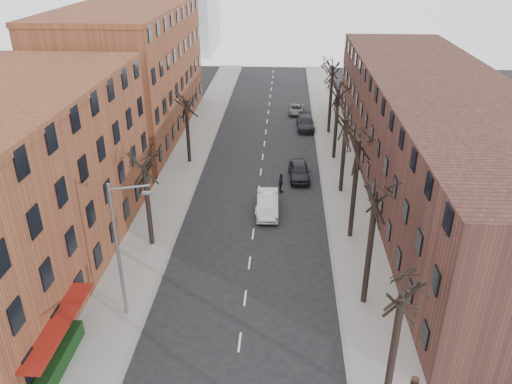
# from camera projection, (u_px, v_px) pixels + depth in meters

# --- Properties ---
(sidewalk_left) EXTENTS (4.00, 90.00, 0.15)m
(sidewalk_left) POSITION_uv_depth(u_px,v_px,m) (188.00, 158.00, 53.31)
(sidewalk_left) COLOR gray
(sidewalk_left) RESTS_ON ground
(sidewalk_right) EXTENTS (4.00, 90.00, 0.15)m
(sidewalk_right) POSITION_uv_depth(u_px,v_px,m) (338.00, 162.00, 52.45)
(sidewalk_right) COLOR gray
(sidewalk_right) RESTS_ON ground
(building_left_near) EXTENTS (12.00, 26.00, 12.00)m
(building_left_near) POSITION_uv_depth(u_px,v_px,m) (9.00, 189.00, 33.23)
(building_left_near) COLOR brown
(building_left_near) RESTS_ON ground
(building_left_far) EXTENTS (12.00, 28.00, 14.00)m
(building_left_far) POSITION_uv_depth(u_px,v_px,m) (131.00, 73.00, 58.68)
(building_left_far) COLOR brown
(building_left_far) RESTS_ON ground
(building_right) EXTENTS (12.00, 50.00, 10.00)m
(building_right) POSITION_uv_depth(u_px,v_px,m) (435.00, 135.00, 45.36)
(building_right) COLOR #4E2C24
(building_right) RESTS_ON ground
(awning_left) EXTENTS (1.20, 7.00, 0.15)m
(awning_left) POSITION_uv_depth(u_px,v_px,m) (67.00, 361.00, 27.52)
(awning_left) COLOR maroon
(awning_left) RESTS_ON ground
(hedge) EXTENTS (0.80, 6.00, 1.00)m
(hedge) POSITION_uv_depth(u_px,v_px,m) (55.00, 366.00, 26.34)
(hedge) COLOR black
(hedge) RESTS_ON sidewalk_left
(tree_right_b) EXTENTS (5.20, 5.20, 10.80)m
(tree_right_b) POSITION_uv_depth(u_px,v_px,m) (363.00, 303.00, 31.97)
(tree_right_b) COLOR black
(tree_right_b) RESTS_ON ground
(tree_right_c) EXTENTS (5.20, 5.20, 11.60)m
(tree_right_c) POSITION_uv_depth(u_px,v_px,m) (350.00, 237.00, 39.11)
(tree_right_c) COLOR black
(tree_right_c) RESTS_ON ground
(tree_right_d) EXTENTS (5.20, 5.20, 10.00)m
(tree_right_d) POSITION_uv_depth(u_px,v_px,m) (340.00, 192.00, 46.26)
(tree_right_d) COLOR black
(tree_right_d) RESTS_ON ground
(tree_right_e) EXTENTS (5.20, 5.20, 10.80)m
(tree_right_e) POSITION_uv_depth(u_px,v_px,m) (333.00, 158.00, 53.40)
(tree_right_e) COLOR black
(tree_right_e) RESTS_ON ground
(tree_right_f) EXTENTS (5.20, 5.20, 11.60)m
(tree_right_f) POSITION_uv_depth(u_px,v_px,m) (328.00, 133.00, 60.54)
(tree_right_f) COLOR black
(tree_right_f) RESTS_ON ground
(tree_left_a) EXTENTS (5.20, 5.20, 9.50)m
(tree_left_a) POSITION_uv_depth(u_px,v_px,m) (152.00, 245.00, 38.14)
(tree_left_a) COLOR black
(tree_left_a) RESTS_ON ground
(tree_left_b) EXTENTS (5.20, 5.20, 9.50)m
(tree_left_b) POSITION_uv_depth(u_px,v_px,m) (190.00, 162.00, 52.43)
(tree_left_b) COLOR black
(tree_left_b) RESTS_ON ground
(streetlight) EXTENTS (2.45, 0.22, 9.03)m
(streetlight) POSITION_uv_depth(u_px,v_px,m) (120.00, 246.00, 28.72)
(streetlight) COLOR slate
(streetlight) RESTS_ON ground
(silver_sedan) EXTENTS (1.94, 5.12, 1.67)m
(silver_sedan) POSITION_uv_depth(u_px,v_px,m) (268.00, 204.00, 42.33)
(silver_sedan) COLOR silver
(silver_sedan) RESTS_ON ground
(parked_car_near) EXTENTS (2.22, 4.92, 1.64)m
(parked_car_near) POSITION_uv_depth(u_px,v_px,m) (299.00, 171.00, 48.51)
(parked_car_near) COLOR black
(parked_car_near) RESTS_ON ground
(parked_car_mid) EXTENTS (2.28, 5.19, 1.48)m
(parked_car_mid) POSITION_uv_depth(u_px,v_px,m) (305.00, 123.00, 61.64)
(parked_car_mid) COLOR black
(parked_car_mid) RESTS_ON ground
(parked_car_far) EXTENTS (2.17, 4.24, 1.15)m
(parked_car_far) POSITION_uv_depth(u_px,v_px,m) (296.00, 109.00, 67.28)
(parked_car_far) COLOR #585B60
(parked_car_far) RESTS_ON ground
(pedestrian_crossing) EXTENTS (0.68, 1.17, 1.87)m
(pedestrian_crossing) POSITION_uv_depth(u_px,v_px,m) (281.00, 183.00, 45.75)
(pedestrian_crossing) COLOR black
(pedestrian_crossing) RESTS_ON ground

